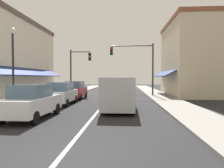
# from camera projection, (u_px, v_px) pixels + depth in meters

# --- Properties ---
(ground_plane) EXTENTS (80.00, 80.00, 0.00)m
(ground_plane) POSITION_uv_depth(u_px,v_px,m) (110.00, 96.00, 22.81)
(ground_plane) COLOR black
(sidewalk_left) EXTENTS (2.60, 56.00, 0.12)m
(sidewalk_left) POSITION_uv_depth(u_px,v_px,m) (62.00, 96.00, 23.17)
(sidewalk_left) COLOR gray
(sidewalk_left) RESTS_ON ground
(sidewalk_right) EXTENTS (2.60, 56.00, 0.12)m
(sidewalk_right) POSITION_uv_depth(u_px,v_px,m) (160.00, 96.00, 22.44)
(sidewalk_right) COLOR gray
(sidewalk_right) RESTS_ON ground
(lane_center_stripe) EXTENTS (0.14, 52.00, 0.01)m
(lane_center_stripe) POSITION_uv_depth(u_px,v_px,m) (110.00, 96.00, 22.81)
(lane_center_stripe) COLOR silver
(lane_center_stripe) RESTS_ON ground
(storefront_right_block) EXTENTS (6.53, 10.20, 8.71)m
(storefront_right_block) POSITION_uv_depth(u_px,v_px,m) (191.00, 59.00, 24.04)
(storefront_right_block) COLOR beige
(storefront_right_block) RESTS_ON ground
(parked_car_nearest_left) EXTENTS (1.85, 4.14, 1.77)m
(parked_car_nearest_left) POSITION_uv_depth(u_px,v_px,m) (32.00, 102.00, 10.49)
(parked_car_nearest_left) COLOR silver
(parked_car_nearest_left) RESTS_ON ground
(parked_car_second_left) EXTENTS (1.81, 4.11, 1.77)m
(parked_car_second_left) POSITION_uv_depth(u_px,v_px,m) (61.00, 94.00, 15.78)
(parked_car_second_left) COLOR #B7BABF
(parked_car_second_left) RESTS_ON ground
(parked_car_third_left) EXTENTS (1.82, 4.12, 1.77)m
(parked_car_third_left) POSITION_uv_depth(u_px,v_px,m) (75.00, 90.00, 20.20)
(parked_car_third_left) COLOR maroon
(parked_car_third_left) RESTS_ON ground
(van_in_lane) EXTENTS (2.09, 5.22, 2.12)m
(van_in_lane) POSITION_uv_depth(u_px,v_px,m) (119.00, 92.00, 13.28)
(van_in_lane) COLOR #B2B7BC
(van_in_lane) RESTS_ON ground
(traffic_signal_mast_arm) EXTENTS (4.91, 0.50, 5.95)m
(traffic_signal_mast_arm) POSITION_uv_depth(u_px,v_px,m) (138.00, 60.00, 23.03)
(traffic_signal_mast_arm) COLOR #333333
(traffic_signal_mast_arm) RESTS_ON ground
(traffic_signal_left_corner) EXTENTS (2.57, 0.50, 5.41)m
(traffic_signal_left_corner) POSITION_uv_depth(u_px,v_px,m) (77.00, 66.00, 24.20)
(traffic_signal_left_corner) COLOR #333333
(traffic_signal_left_corner) RESTS_ON ground
(street_lamp_left_near) EXTENTS (0.36, 0.36, 5.13)m
(street_lamp_left_near) POSITION_uv_depth(u_px,v_px,m) (13.00, 56.00, 12.37)
(street_lamp_left_near) COLOR black
(street_lamp_left_near) RESTS_ON ground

